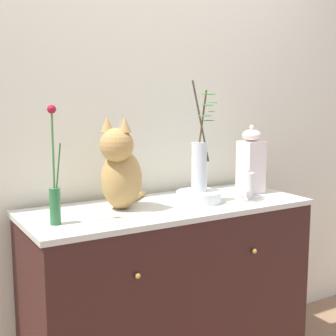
# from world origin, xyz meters

# --- Properties ---
(wall_back) EXTENTS (4.40, 0.08, 2.60)m
(wall_back) POSITION_xyz_m (0.00, 0.35, 1.30)
(wall_back) COLOR silver
(wall_back) RESTS_ON ground_plane
(sideboard) EXTENTS (1.40, 0.57, 0.93)m
(sideboard) POSITION_xyz_m (0.00, -0.00, 0.46)
(sideboard) COLOR #361A17
(sideboard) RESTS_ON ground_plane
(cat_sitting) EXTENTS (0.37, 0.35, 0.43)m
(cat_sitting) POSITION_xyz_m (-0.23, 0.04, 1.11)
(cat_sitting) COLOR #B1884B
(cat_sitting) RESTS_ON sideboard
(vase_slim_green) EXTENTS (0.06, 0.04, 0.49)m
(vase_slim_green) POSITION_xyz_m (-0.58, -0.07, 1.07)
(vase_slim_green) COLOR #2E6D3B
(vase_slim_green) RESTS_ON sideboard
(bowl_porcelain) EXTENTS (0.22, 0.22, 0.05)m
(bowl_porcelain) POSITION_xyz_m (0.16, -0.03, 0.96)
(bowl_porcelain) COLOR white
(bowl_porcelain) RESTS_ON sideboard
(vase_glass_clear) EXTENTS (0.17, 0.16, 0.54)m
(vase_glass_clear) POSITION_xyz_m (0.16, -0.03, 1.13)
(vase_glass_clear) COLOR silver
(vase_glass_clear) RESTS_ON bowl_porcelain
(jar_lidded_porcelain) EXTENTS (0.11, 0.11, 0.37)m
(jar_lidded_porcelain) POSITION_xyz_m (0.53, 0.02, 1.10)
(jar_lidded_porcelain) COLOR silver
(jar_lidded_porcelain) RESTS_ON sideboard
(candle_pillar) EXTENTS (0.05, 0.05, 0.15)m
(candle_pillar) POSITION_xyz_m (0.42, -0.09, 1.00)
(candle_pillar) COLOR silver
(candle_pillar) RESTS_ON sideboard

